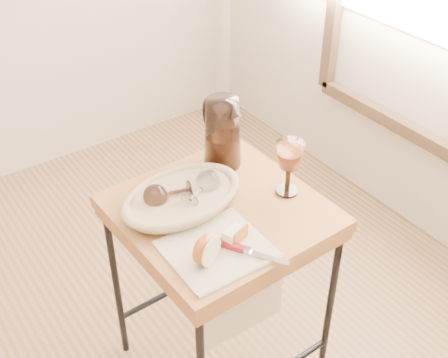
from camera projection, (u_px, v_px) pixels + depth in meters
side_table at (221, 292)px, 2.00m from camera, size 0.60×0.60×0.74m
tea_towel at (217, 249)px, 1.63m from camera, size 0.28×0.25×0.01m
bread_basket at (182, 199)px, 1.77m from camera, size 0.37×0.28×0.05m
goblet_lying_a at (170, 193)px, 1.75m from camera, size 0.14×0.10×0.07m
goblet_lying_b at (200, 189)px, 1.77m from camera, size 0.14×0.12×0.08m
pitcher at (222, 133)px, 1.90m from camera, size 0.20×0.27×0.28m
wine_goblet at (289, 168)px, 1.79m from camera, size 0.10×0.10×0.18m
apple_half at (205, 249)px, 1.56m from camera, size 0.10×0.08×0.08m
apple_wedge at (233, 235)px, 1.64m from camera, size 0.07×0.05×0.04m
table_knife at (250, 252)px, 1.60m from camera, size 0.12×0.19×0.02m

